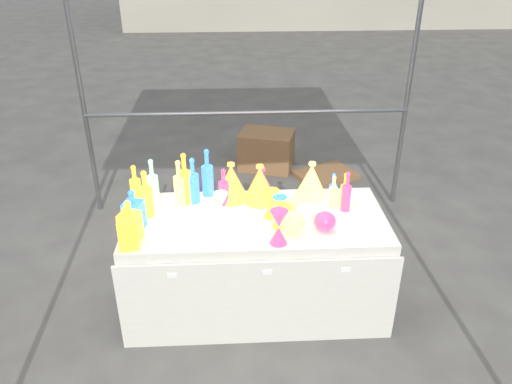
{
  "coord_description": "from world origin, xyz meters",
  "views": [
    {
      "loc": [
        -0.15,
        -2.96,
        2.53
      ],
      "look_at": [
        0.0,
        0.0,
        0.95
      ],
      "focal_mm": 35.0,
      "sensor_mm": 36.0,
      "label": 1
    }
  ],
  "objects_px": {
    "cardboard_box_closed": "(267,150)",
    "bottle_0": "(135,185)",
    "decanter_0": "(127,227)",
    "display_table": "(256,262)",
    "hourglass_0": "(279,213)",
    "globe_0": "(285,215)",
    "lampshade_0": "(231,181)"
  },
  "relations": [
    {
      "from": "decanter_0",
      "to": "lampshade_0",
      "type": "xyz_separation_m",
      "value": [
        0.65,
        0.59,
        0.0
      ]
    },
    {
      "from": "bottle_0",
      "to": "decanter_0",
      "type": "distance_m",
      "value": 0.55
    },
    {
      "from": "bottle_0",
      "to": "display_table",
      "type": "bearing_deg",
      "value": -16.4
    },
    {
      "from": "display_table",
      "to": "bottle_0",
      "type": "distance_m",
      "value": 1.03
    },
    {
      "from": "cardboard_box_closed",
      "to": "globe_0",
      "type": "relative_size",
      "value": 3.87
    },
    {
      "from": "globe_0",
      "to": "hourglass_0",
      "type": "bearing_deg",
      "value": -135.83
    },
    {
      "from": "cardboard_box_closed",
      "to": "bottle_0",
      "type": "bearing_deg",
      "value": -101.33
    },
    {
      "from": "bottle_0",
      "to": "hourglass_0",
      "type": "bearing_deg",
      "value": -19.81
    },
    {
      "from": "decanter_0",
      "to": "hourglass_0",
      "type": "distance_m",
      "value": 0.98
    },
    {
      "from": "globe_0",
      "to": "lampshade_0",
      "type": "height_order",
      "value": "lampshade_0"
    },
    {
      "from": "bottle_0",
      "to": "decanter_0",
      "type": "relative_size",
      "value": 1.07
    },
    {
      "from": "decanter_0",
      "to": "display_table",
      "type": "bearing_deg",
      "value": 9.7
    },
    {
      "from": "cardboard_box_closed",
      "to": "globe_0",
      "type": "xyz_separation_m",
      "value": [
        -0.06,
        -2.48,
        0.59
      ]
    },
    {
      "from": "cardboard_box_closed",
      "to": "decanter_0",
      "type": "relative_size",
      "value": 2.1
    },
    {
      "from": "cardboard_box_closed",
      "to": "bottle_0",
      "type": "relative_size",
      "value": 1.97
    },
    {
      "from": "decanter_0",
      "to": "globe_0",
      "type": "xyz_separation_m",
      "value": [
        1.01,
        0.24,
        -0.08
      ]
    },
    {
      "from": "display_table",
      "to": "decanter_0",
      "type": "height_order",
      "value": "decanter_0"
    },
    {
      "from": "decanter_0",
      "to": "cardboard_box_closed",
      "type": "bearing_deg",
      "value": 57.9
    },
    {
      "from": "display_table",
      "to": "globe_0",
      "type": "height_order",
      "value": "globe_0"
    },
    {
      "from": "display_table",
      "to": "decanter_0",
      "type": "relative_size",
      "value": 6.4
    },
    {
      "from": "cardboard_box_closed",
      "to": "decanter_0",
      "type": "distance_m",
      "value": 2.99
    },
    {
      "from": "bottle_0",
      "to": "lampshade_0",
      "type": "distance_m",
      "value": 0.69
    },
    {
      "from": "display_table",
      "to": "bottle_0",
      "type": "relative_size",
      "value": 6.0
    },
    {
      "from": "globe_0",
      "to": "lampshade_0",
      "type": "xyz_separation_m",
      "value": [
        -0.36,
        0.36,
        0.08
      ]
    },
    {
      "from": "bottle_0",
      "to": "cardboard_box_closed",
      "type": "bearing_deg",
      "value": 63.02
    },
    {
      "from": "cardboard_box_closed",
      "to": "hourglass_0",
      "type": "xyz_separation_m",
      "value": [
        -0.1,
        -2.52,
        0.63
      ]
    },
    {
      "from": "lampshade_0",
      "to": "cardboard_box_closed",
      "type": "bearing_deg",
      "value": 77.99
    },
    {
      "from": "bottle_0",
      "to": "hourglass_0",
      "type": "xyz_separation_m",
      "value": [
        1.0,
        -0.36,
        -0.05
      ]
    },
    {
      "from": "bottle_0",
      "to": "lampshade_0",
      "type": "bearing_deg",
      "value": 3.27
    },
    {
      "from": "display_table",
      "to": "bottle_0",
      "type": "height_order",
      "value": "bottle_0"
    },
    {
      "from": "hourglass_0",
      "to": "lampshade_0",
      "type": "height_order",
      "value": "lampshade_0"
    },
    {
      "from": "display_table",
      "to": "decanter_0",
      "type": "bearing_deg",
      "value": -159.56
    }
  ]
}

